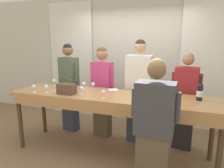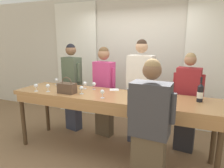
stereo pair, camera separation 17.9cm
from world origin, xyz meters
The scene contains 22 objects.
ground_plane centered at (0.00, 0.00, 0.00)m, with size 18.00×18.00×0.00m, color #846647.
wall_back centered at (0.00, 1.56, 1.40)m, with size 12.00×0.06×2.80m.
curtain_panel_left centered at (-1.53, 1.50, 1.34)m, with size 1.11×0.03×2.69m.
curtain_panel_right centered at (1.53, 1.50, 1.34)m, with size 1.11×0.03×2.69m.
tasting_bar centered at (0.00, -0.02, 0.92)m, with size 3.19×0.77×1.00m.
wine_bottle centered at (1.28, 0.12, 1.13)m, with size 0.08×0.08×0.34m.
handbag centered at (-0.66, -0.19, 1.09)m, with size 0.28×0.15×0.26m.
wine_glass_front_left centered at (-0.55, 0.18, 1.09)m, with size 0.06×0.06×0.13m.
wine_glass_front_mid centered at (-0.43, -0.14, 1.09)m, with size 0.06×0.06×0.13m.
wine_glass_front_right centered at (-1.01, -0.22, 1.09)m, with size 0.06×0.06×0.13m.
wine_glass_center_left centered at (-0.38, 0.20, 1.09)m, with size 0.06×0.06×0.13m.
wine_glass_center_mid centered at (0.85, -0.11, 1.09)m, with size 0.06×0.06×0.13m.
wine_glass_center_right centered at (-1.21, -0.27, 1.09)m, with size 0.06×0.06×0.13m.
wine_glass_back_left centered at (-1.19, 0.25, 1.09)m, with size 0.06×0.06×0.13m.
wine_glass_back_mid centered at (-0.03, -0.22, 1.09)m, with size 0.06×0.06×0.13m.
napkin centered at (-0.05, 0.30, 1.01)m, with size 0.20×0.20×0.00m.
pen centered at (0.39, 0.10, 1.01)m, with size 0.08×0.11×0.01m.
guest_olive_jacket centered at (-1.07, 0.58, 0.93)m, with size 0.47×0.29×1.76m.
guest_pink_top centered at (-0.37, 0.58, 0.91)m, with size 0.50×0.27×1.71m.
guest_cream_sweater centered at (0.33, 0.58, 0.93)m, with size 0.55×0.30×1.84m.
guest_striped_shirt centered at (1.11, 0.58, 0.84)m, with size 0.48×0.26×1.64m.
host_pouring centered at (0.76, -0.64, 0.83)m, with size 0.55×0.28×1.64m.
Camera 1 is at (0.99, -2.81, 1.83)m, focal length 32.00 mm.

